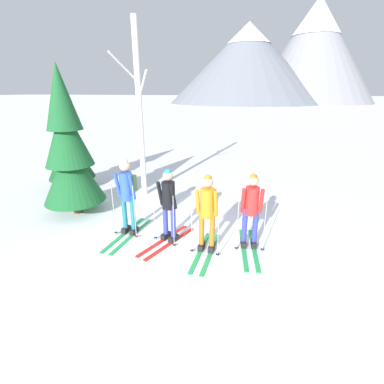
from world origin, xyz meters
TOP-DOWN VIEW (x-y plane):
  - ground_plane at (0.00, 0.00)m, footprint 400.00×400.00m
  - skier_in_blue at (-1.28, 0.24)m, footprint 0.61×1.77m
  - skier_in_black at (-0.27, 0.16)m, footprint 0.84×1.67m
  - skier_in_orange at (0.62, 0.00)m, footprint 0.61×1.61m
  - skier_in_red at (1.46, 0.37)m, footprint 0.61×1.70m
  - pine_tree_near at (-4.77, 2.71)m, footprint 1.51×1.51m
  - pine_tree_mid at (-3.24, 0.90)m, footprint 1.58×1.58m
  - birch_tree_tall at (-2.09, 2.73)m, footprint 0.91×0.92m
  - mountain_ridge_distant at (1.30, 78.59)m, footprint 53.17×42.40m

SIDE VIEW (x-z plane):
  - ground_plane at x=0.00m, z-range 0.00..0.00m
  - skier_in_red at x=1.46m, z-range 0.07..1.71m
  - skier_in_black at x=-0.27m, z-range 0.07..1.73m
  - skier_in_orange at x=0.62m, z-range 0.10..1.77m
  - skier_in_blue at x=-1.28m, z-range 0.12..1.91m
  - pine_tree_near at x=-4.77m, z-range -0.16..3.49m
  - pine_tree_mid at x=-3.24m, z-range -0.16..3.65m
  - birch_tree_tall at x=-2.09m, z-range 0.05..5.12m
  - mountain_ridge_distant at x=1.30m, z-range -1.35..24.13m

